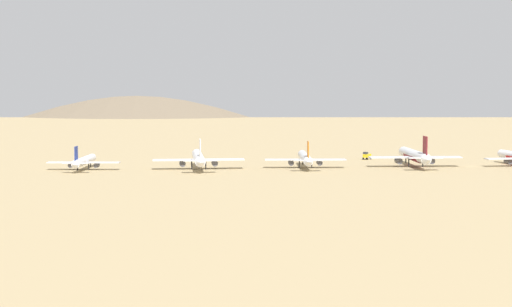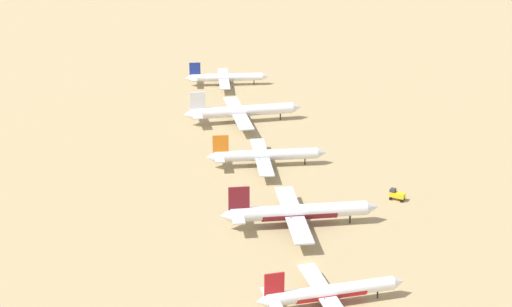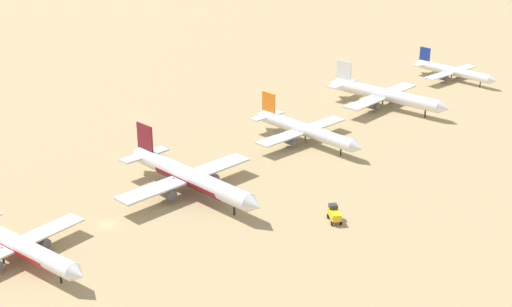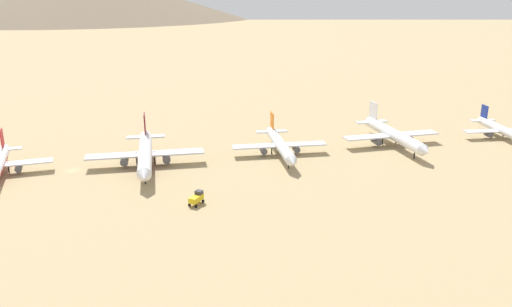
{
  "view_description": "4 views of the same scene",
  "coord_description": "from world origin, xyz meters",
  "views": [
    {
      "loc": [
        -375.35,
        101.14,
        36.35
      ],
      "look_at": [
        -4.5,
        98.77,
        6.4
      ],
      "focal_mm": 57.56,
      "sensor_mm": 36.0,
      "label": 1
    },
    {
      "loc": [
        -39.59,
        -249.11,
        139.58
      ],
      "look_at": [
        -8.39,
        81.77,
        3.08
      ],
      "focal_mm": 66.4,
      "sensor_mm": 36.0,
      "label": 2
    },
    {
      "loc": [
        137.08,
        -76.98,
        80.52
      ],
      "look_at": [
        -2.22,
        52.15,
        3.93
      ],
      "focal_mm": 48.83,
      "sensor_mm": 36.0,
      "label": 3
    },
    {
      "loc": [
        181.11,
        38.27,
        62.75
      ],
      "look_at": [
        1.41,
        66.02,
        3.51
      ],
      "focal_mm": 36.24,
      "sensor_mm": 36.0,
      "label": 4
    }
  ],
  "objects": [
    {
      "name": "ground_plane",
      "position": [
        0.0,
        0.0,
        0.0
      ],
      "size": [
        2132.9,
        2132.9,
        0.0
      ],
      "primitive_type": "plane",
      "color": "tan"
    },
    {
      "name": "parked_jet_4",
      "position": [
        0.04,
        25.72,
        5.04
      ],
      "size": [
        52.47,
        42.57,
        15.14
      ],
      "color": "silver",
      "rests_on": "ground"
    },
    {
      "name": "parked_jet_5",
      "position": [
        -5.57,
        76.47,
        4.41
      ],
      "size": [
        45.32,
        36.71,
        13.1
      ],
      "color": "silver",
      "rests_on": "ground"
    },
    {
      "name": "parked_jet_6",
      "position": [
        -10.64,
        124.5,
        4.9
      ],
      "size": [
        50.51,
        41.14,
        14.56
      ],
      "color": "white",
      "rests_on": "ground"
    },
    {
      "name": "parked_jet_7",
      "position": [
        -13.86,
        175.0,
        3.85
      ],
      "size": [
        39.54,
        32.05,
        11.42
      ],
      "color": "white",
      "rests_on": "ground"
    },
    {
      "name": "service_truck",
      "position": [
        36.88,
        42.47,
        2.08
      ],
      "size": [
        5.67,
        5.04,
        3.9
      ],
      "color": "yellow",
      "rests_on": "ground"
    },
    {
      "name": "desert_hill_2",
      "position": [
        769.69,
        240.32,
        44.55
      ],
      "size": [
        401.37,
        401.37,
        89.1
      ],
      "primitive_type": "cone",
      "color": "#70604C",
      "rests_on": "ground"
    }
  ]
}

